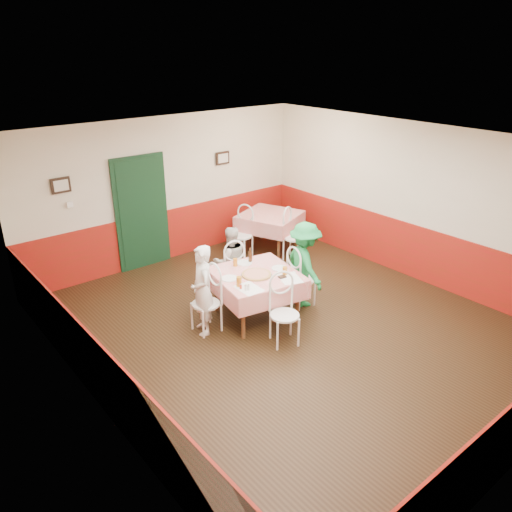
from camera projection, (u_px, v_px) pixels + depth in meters
floor at (288, 326)px, 7.69m from camera, size 7.00×7.00×0.00m
ceiling at (294, 144)px, 6.58m from camera, size 7.00×7.00×0.00m
back_wall at (167, 190)px, 9.62m from camera, size 6.00×0.10×2.80m
left_wall at (88, 307)px, 5.39m from camera, size 0.10×7.00×2.80m
right_wall at (414, 202)px, 8.88m from camera, size 0.10×7.00×2.80m
wainscot_back at (171, 234)px, 9.97m from camera, size 6.00×0.03×1.00m
wainscot_left at (100, 375)px, 5.76m from camera, size 0.03×7.00×1.00m
wainscot_right at (407, 249)px, 9.23m from camera, size 0.03×7.00×1.00m
door at (142, 214)px, 9.38m from camera, size 0.96×0.06×2.10m
picture_left at (61, 185)px, 8.24m from camera, size 0.32×0.03×0.26m
picture_right at (223, 158)px, 10.16m from camera, size 0.32×0.03×0.26m
thermostat at (70, 204)px, 8.44m from camera, size 0.10×0.03×0.10m
main_table at (256, 295)px, 7.82m from camera, size 1.42×1.42×0.77m
second_table at (270, 231)px, 10.46m from camera, size 1.46×1.46×0.77m
chair_left at (206, 304)px, 7.41m from camera, size 0.43×0.43×0.90m
chair_right at (301, 280)px, 8.17m from camera, size 0.46×0.46×0.90m
chair_far at (232, 271)px, 8.47m from camera, size 0.54×0.54×0.90m
chair_near at (285, 315)px, 7.11m from camera, size 0.55×0.55×0.90m
chair_second_a at (241, 236)px, 9.99m from camera, size 0.55×0.55×0.90m
chair_second_b at (294, 238)px, 9.89m from camera, size 0.55×0.55×0.90m
pizza at (256, 274)px, 7.60m from camera, size 0.52×0.52×0.03m
plate_left at (229, 278)px, 7.49m from camera, size 0.29×0.29×0.01m
plate_right at (279, 268)px, 7.82m from camera, size 0.29×0.29×0.01m
plate_far at (244, 263)px, 8.01m from camera, size 0.29×0.29×0.01m
glass_a at (239, 282)px, 7.23m from camera, size 0.10×0.10×0.15m
glass_b at (285, 271)px, 7.60m from camera, size 0.08×0.08×0.13m
glass_c at (235, 262)px, 7.89m from camera, size 0.08×0.08×0.13m
beer_bottle at (250, 256)px, 8.01m from camera, size 0.07×0.07×0.23m
shaker_a at (246, 288)px, 7.12m from camera, size 0.04×0.04×0.09m
shaker_b at (248, 287)px, 7.13m from camera, size 0.04×0.04×0.09m
shaker_c at (241, 286)px, 7.17m from camera, size 0.04×0.04×0.09m
menu_left at (249, 289)px, 7.19m from camera, size 0.32×0.41×0.00m
menu_right at (290, 278)px, 7.50m from camera, size 0.43×0.48×0.00m
wallet at (282, 277)px, 7.53m from camera, size 0.12×0.11×0.02m
diner_left at (202, 290)px, 7.30m from camera, size 0.48×0.59×1.38m
diner_far at (231, 261)px, 8.45m from camera, size 0.71×0.63×1.23m
diner_right at (305, 264)px, 8.08m from camera, size 0.76×1.03×1.43m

